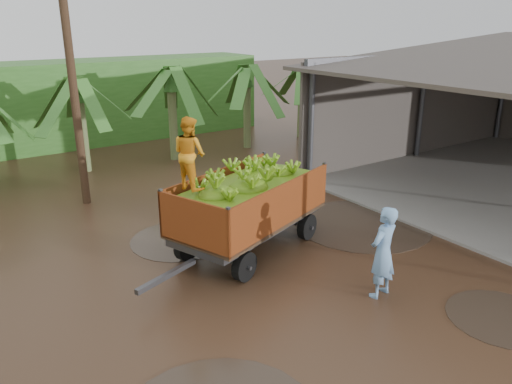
% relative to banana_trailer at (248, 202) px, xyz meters
% --- Properties ---
extents(ground, '(100.00, 100.00, 0.00)m').
position_rel_banana_trailer_xyz_m(ground, '(-0.56, -2.39, -1.23)').
color(ground, black).
rests_on(ground, ground).
extents(hedge_north, '(22.00, 3.00, 3.60)m').
position_rel_banana_trailer_xyz_m(hedge_north, '(-2.56, 13.61, 0.57)').
color(hedge_north, '#2D661E').
rests_on(hedge_north, ground).
extents(banana_trailer, '(5.56, 3.17, 3.41)m').
position_rel_banana_trailer_xyz_m(banana_trailer, '(0.00, 0.00, 0.00)').
color(banana_trailer, '#AA4618').
rests_on(banana_trailer, ground).
extents(man_blue, '(0.77, 0.57, 1.91)m').
position_rel_banana_trailer_xyz_m(man_blue, '(1.03, -3.29, -0.27)').
color(man_blue, '#73A0D1').
rests_on(man_blue, ground).
extents(utility_pole, '(1.20, 0.24, 7.83)m').
position_rel_banana_trailer_xyz_m(utility_pole, '(-2.26, 5.51, 2.74)').
color(utility_pole, '#47301E').
rests_on(utility_pole, ground).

